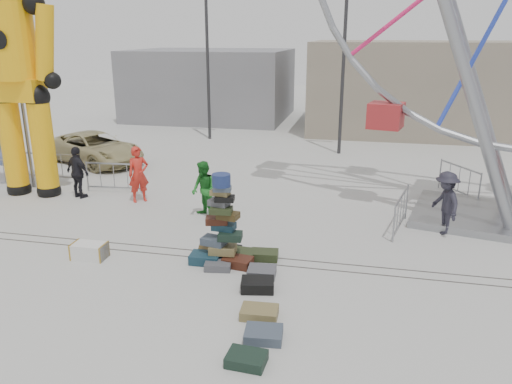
% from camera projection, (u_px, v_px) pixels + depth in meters
% --- Properties ---
extents(ground, '(90.00, 90.00, 0.00)m').
position_uv_depth(ground, '(184.00, 267.00, 12.12)').
color(ground, '#9E9E99').
rests_on(ground, ground).
extents(track_line_near, '(40.00, 0.04, 0.01)m').
position_uv_depth(track_line_near, '(192.00, 257.00, 12.67)').
color(track_line_near, '#47443F').
rests_on(track_line_near, ground).
extents(track_line_far, '(40.00, 0.04, 0.01)m').
position_uv_depth(track_line_far, '(197.00, 251.00, 13.05)').
color(track_line_far, '#47443F').
rests_on(track_line_far, ground).
extents(building_right, '(12.00, 8.00, 5.00)m').
position_uv_depth(building_right, '(418.00, 87.00, 28.56)').
color(building_right, gray).
rests_on(building_right, ground).
extents(building_left, '(10.00, 8.00, 4.40)m').
position_uv_depth(building_left, '(211.00, 84.00, 33.14)').
color(building_left, gray).
rests_on(building_left, ground).
extents(lamp_post_right, '(1.41, 0.25, 8.00)m').
position_uv_depth(lamp_post_right, '(346.00, 55.00, 22.23)').
color(lamp_post_right, '#2D2D30').
rests_on(lamp_post_right, ground).
extents(lamp_post_left, '(1.41, 0.25, 8.00)m').
position_uv_depth(lamp_post_left, '(209.00, 53.00, 25.50)').
color(lamp_post_left, '#2D2D30').
rests_on(lamp_post_left, ground).
extents(suitcase_tower, '(1.59, 1.42, 2.27)m').
position_uv_depth(suitcase_tower, '(223.00, 238.00, 12.26)').
color(suitcase_tower, '#173645').
rests_on(suitcase_tower, ground).
extents(crash_test_dummy, '(3.13, 1.39, 7.94)m').
position_uv_depth(crash_test_dummy, '(18.00, 73.00, 16.39)').
color(crash_test_dummy, black).
rests_on(crash_test_dummy, ground).
extents(steamer_trunk, '(0.86, 0.51, 0.40)m').
position_uv_depth(steamer_trunk, '(89.00, 251.00, 12.56)').
color(steamer_trunk, silver).
rests_on(steamer_trunk, ground).
extents(row_case_0, '(0.73, 0.53, 0.22)m').
position_uv_depth(row_case_0, '(264.00, 255.00, 12.54)').
color(row_case_0, '#2C371B').
rests_on(row_case_0, ground).
extents(row_case_1, '(0.69, 0.60, 0.20)m').
position_uv_depth(row_case_1, '(262.00, 272.00, 11.67)').
color(row_case_1, '#505157').
rests_on(row_case_1, ground).
extents(row_case_2, '(0.80, 0.64, 0.25)m').
position_uv_depth(row_case_2, '(258.00, 285.00, 11.02)').
color(row_case_2, black).
rests_on(row_case_2, ground).
extents(row_case_3, '(0.77, 0.56, 0.20)m').
position_uv_depth(row_case_3, '(259.00, 312.00, 9.98)').
color(row_case_3, olive).
rests_on(row_case_3, ground).
extents(row_case_4, '(0.75, 0.61, 0.20)m').
position_uv_depth(row_case_4, '(264.00, 334.00, 9.25)').
color(row_case_4, '#404C5C').
rests_on(row_case_4, ground).
extents(row_case_5, '(0.71, 0.55, 0.19)m').
position_uv_depth(row_case_5, '(246.00, 359.00, 8.56)').
color(row_case_5, black).
rests_on(row_case_5, ground).
extents(barricade_dummy_b, '(2.00, 0.10, 1.10)m').
position_uv_depth(barricade_dummy_b, '(50.00, 167.00, 19.08)').
color(barricade_dummy_b, gray).
rests_on(barricade_dummy_b, ground).
extents(barricade_dummy_c, '(2.00, 0.26, 1.10)m').
position_uv_depth(barricade_dummy_c, '(114.00, 177.00, 17.68)').
color(barricade_dummy_c, gray).
rests_on(barricade_dummy_c, ground).
extents(barricade_wheel_front, '(0.55, 1.97, 1.10)m').
position_uv_depth(barricade_wheel_front, '(401.00, 212.00, 14.26)').
color(barricade_wheel_front, gray).
rests_on(barricade_wheel_front, ground).
extents(barricade_wheel_back, '(1.11, 1.77, 1.10)m').
position_uv_depth(barricade_wheel_back, '(459.00, 181.00, 17.27)').
color(barricade_wheel_back, gray).
rests_on(barricade_wheel_back, ground).
extents(pedestrian_red, '(0.82, 0.79, 1.89)m').
position_uv_depth(pedestrian_red, '(139.00, 174.00, 16.61)').
color(pedestrian_red, red).
rests_on(pedestrian_red, ground).
extents(pedestrian_green, '(1.08, 1.08, 1.76)m').
position_uv_depth(pedestrian_green, '(204.00, 190.00, 15.17)').
color(pedestrian_green, '#1A6B20').
rests_on(pedestrian_green, ground).
extents(pedestrian_black, '(1.14, 0.80, 1.79)m').
position_uv_depth(pedestrian_black, '(78.00, 172.00, 17.00)').
color(pedestrian_black, black).
rests_on(pedestrian_black, ground).
extents(pedestrian_grey, '(1.05, 1.33, 1.80)m').
position_uv_depth(pedestrian_grey, '(445.00, 203.00, 13.96)').
color(pedestrian_grey, '#22212C').
rests_on(pedestrian_grey, ground).
extents(parked_suv, '(5.31, 4.08, 1.34)m').
position_uv_depth(parked_suv, '(95.00, 148.00, 21.64)').
color(parked_suv, tan).
rests_on(parked_suv, ground).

